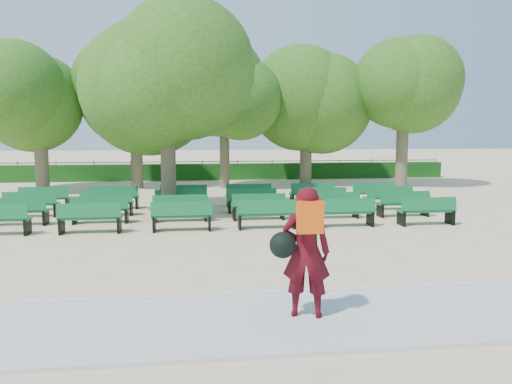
% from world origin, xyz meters
% --- Properties ---
extents(ground, '(120.00, 120.00, 0.00)m').
position_xyz_m(ground, '(0.00, 0.00, 0.00)').
color(ground, beige).
extents(paving, '(30.00, 2.20, 0.06)m').
position_xyz_m(paving, '(0.00, -7.40, 0.03)').
color(paving, beige).
rests_on(paving, ground).
extents(curb, '(30.00, 0.12, 0.10)m').
position_xyz_m(curb, '(0.00, -6.25, 0.05)').
color(curb, silver).
rests_on(curb, ground).
extents(hedge, '(26.00, 0.70, 0.90)m').
position_xyz_m(hedge, '(0.00, 14.00, 0.45)').
color(hedge, '#154A13').
rests_on(hedge, ground).
extents(fence, '(26.00, 0.10, 1.02)m').
position_xyz_m(fence, '(0.00, 14.40, 0.00)').
color(fence, black).
rests_on(fence, ground).
extents(tree_line, '(21.80, 6.80, 7.04)m').
position_xyz_m(tree_line, '(0.00, 10.00, 0.00)').
color(tree_line, '#34691C').
rests_on(tree_line, ground).
extents(bench_array, '(1.65, 0.52, 1.04)m').
position_xyz_m(bench_array, '(-0.77, 1.65, 0.09)').
color(bench_array, '#11652F').
rests_on(bench_array, ground).
extents(tree_among, '(4.38, 4.38, 6.32)m').
position_xyz_m(tree_among, '(-2.35, 1.87, 4.32)').
color(tree_among, brown).
rests_on(tree_among, ground).
extents(person, '(0.93, 0.61, 1.88)m').
position_xyz_m(person, '(-0.04, -7.31, 1.03)').
color(person, '#450912').
rests_on(person, ground).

